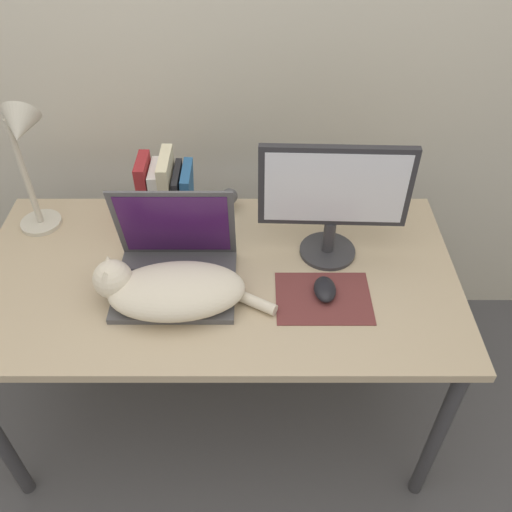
% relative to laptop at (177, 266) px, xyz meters
% --- Properties ---
extents(ground_plane, '(12.00, 12.00, 0.00)m').
position_rel_laptop_xyz_m(ground_plane, '(0.11, -0.34, -0.78)').
color(ground_plane, '#4C4C51').
extents(wall_back, '(8.00, 0.05, 2.60)m').
position_rel_laptop_xyz_m(wall_back, '(0.11, 0.62, 0.52)').
color(wall_back, beige).
rests_on(wall_back, ground_plane).
extents(desk, '(1.43, 0.74, 0.72)m').
position_rel_laptop_xyz_m(desk, '(0.11, 0.03, -0.12)').
color(desk, tan).
rests_on(desk, ground_plane).
extents(laptop, '(0.34, 0.28, 0.29)m').
position_rel_laptop_xyz_m(laptop, '(0.00, 0.00, 0.00)').
color(laptop, '#4C4C51').
rests_on(laptop, desk).
extents(cat, '(0.51, 0.24, 0.14)m').
position_rel_laptop_xyz_m(cat, '(-0.01, -0.09, 0.00)').
color(cat, beige).
rests_on(cat, desk).
extents(external_monitor, '(0.43, 0.17, 0.38)m').
position_rel_laptop_xyz_m(external_monitor, '(0.45, 0.12, 0.16)').
color(external_monitor, '#333338').
rests_on(external_monitor, desk).
extents(mousepad, '(0.27, 0.20, 0.00)m').
position_rel_laptop_xyz_m(mousepad, '(0.42, -0.07, -0.05)').
color(mousepad, brown).
rests_on(mousepad, desk).
extents(computer_mouse, '(0.06, 0.10, 0.03)m').
position_rel_laptop_xyz_m(computer_mouse, '(0.43, -0.06, -0.03)').
color(computer_mouse, black).
rests_on(computer_mouse, mousepad).
extents(book_row, '(0.17, 0.16, 0.24)m').
position_rel_laptop_xyz_m(book_row, '(-0.06, 0.29, 0.05)').
color(book_row, maroon).
rests_on(book_row, desk).
extents(desk_lamp, '(0.17, 0.17, 0.45)m').
position_rel_laptop_xyz_m(desk_lamp, '(-0.44, 0.23, 0.25)').
color(desk_lamp, beige).
rests_on(desk_lamp, desk).
extents(webcam, '(0.05, 0.05, 0.08)m').
position_rel_laptop_xyz_m(webcam, '(0.14, 0.34, -0.00)').
color(webcam, '#232328').
rests_on(webcam, desk).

